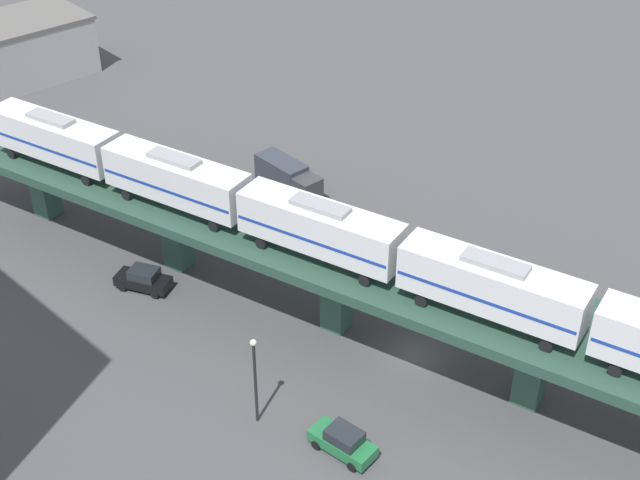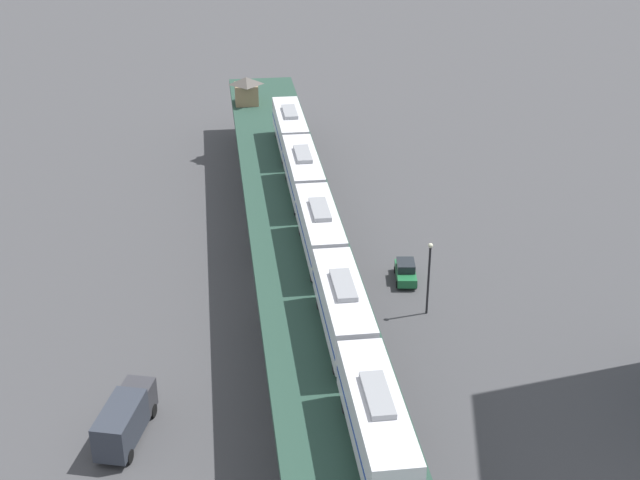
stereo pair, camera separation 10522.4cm
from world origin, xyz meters
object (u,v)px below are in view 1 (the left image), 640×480
street_car_green (343,441)px  subway_train (320,227)px  street_car_black (143,279)px  street_lamp (255,374)px  delivery_truck (288,177)px

street_car_green → subway_train: bearing=51.5°
subway_train → street_car_black: 17.25m
subway_train → street_car_black: (-5.79, 13.84, -8.52)m
street_lamp → delivery_truck: bearing=42.1°
subway_train → street_car_black: bearing=112.7°
street_car_black → delivery_truck: delivery_truck is taller
street_car_green → delivery_truck: bearing=52.3°
street_lamp → subway_train: bearing=19.3°
subway_train → street_car_black: subway_train is taller
delivery_truck → street_lamp: bearing=-137.9°
street_car_green → street_car_black: same height
delivery_truck → street_lamp: (-21.48, -19.39, 2.35)m
street_car_black → subway_train: bearing=-67.3°
street_car_green → delivery_truck: (19.54, 25.31, 0.82)m
street_car_black → delivery_truck: (18.07, 2.34, 0.82)m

